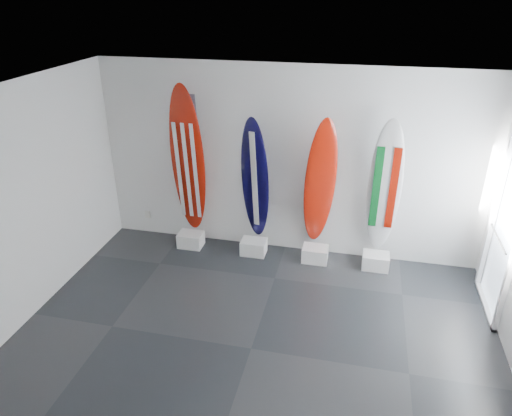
% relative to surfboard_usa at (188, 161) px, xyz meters
% --- Properties ---
extents(floor, '(6.00, 6.00, 0.00)m').
position_rel_surfboard_usa_xyz_m(floor, '(1.56, -2.28, -1.48)').
color(floor, black).
rests_on(floor, ground).
extents(ceiling, '(6.00, 6.00, 0.00)m').
position_rel_surfboard_usa_xyz_m(ceiling, '(1.56, -2.28, 1.52)').
color(ceiling, white).
rests_on(ceiling, wall_back).
extents(wall_back, '(6.00, 0.00, 6.00)m').
position_rel_surfboard_usa_xyz_m(wall_back, '(1.56, 0.22, 0.02)').
color(wall_back, white).
rests_on(wall_back, ground).
extents(wall_left, '(0.00, 5.00, 5.00)m').
position_rel_surfboard_usa_xyz_m(wall_left, '(-1.44, -2.28, 0.02)').
color(wall_left, white).
rests_on(wall_left, ground).
extents(display_block_usa, '(0.40, 0.30, 0.24)m').
position_rel_surfboard_usa_xyz_m(display_block_usa, '(0.00, -0.10, -1.36)').
color(display_block_usa, white).
rests_on(display_block_usa, floor).
extents(surfboard_usa, '(0.58, 0.32, 2.49)m').
position_rel_surfboard_usa_xyz_m(surfboard_usa, '(0.00, 0.00, 0.00)').
color(surfboard_usa, maroon).
rests_on(surfboard_usa, display_block_usa).
extents(display_block_navy, '(0.40, 0.30, 0.24)m').
position_rel_surfboard_usa_xyz_m(display_block_navy, '(1.08, -0.10, -1.36)').
color(display_block_navy, white).
rests_on(display_block_navy, floor).
extents(surfboard_navy, '(0.52, 0.40, 2.05)m').
position_rel_surfboard_usa_xyz_m(surfboard_navy, '(1.08, 0.00, -0.22)').
color(surfboard_navy, black).
rests_on(surfboard_navy, display_block_navy).
extents(display_block_swiss, '(0.40, 0.30, 0.24)m').
position_rel_surfboard_usa_xyz_m(display_block_swiss, '(2.09, -0.10, -1.36)').
color(display_block_swiss, white).
rests_on(display_block_swiss, floor).
extents(surfboard_swiss, '(0.59, 0.55, 2.12)m').
position_rel_surfboard_usa_xyz_m(surfboard_swiss, '(2.09, 0.00, -0.18)').
color(surfboard_swiss, maroon).
rests_on(surfboard_swiss, display_block_swiss).
extents(display_block_italy, '(0.40, 0.30, 0.24)m').
position_rel_surfboard_usa_xyz_m(display_block_italy, '(3.03, -0.10, -1.36)').
color(display_block_italy, white).
rests_on(display_block_italy, floor).
extents(surfboard_italy, '(0.49, 0.31, 2.15)m').
position_rel_surfboard_usa_xyz_m(surfboard_italy, '(3.03, 0.00, -0.17)').
color(surfboard_italy, silver).
rests_on(surfboard_italy, display_block_italy).
extents(wall_outlet, '(0.09, 0.02, 0.13)m').
position_rel_surfboard_usa_xyz_m(wall_outlet, '(-0.89, 0.20, -1.13)').
color(wall_outlet, silver).
rests_on(wall_outlet, wall_back).
extents(glass_door, '(0.12, 1.16, 2.85)m').
position_rel_surfboard_usa_xyz_m(glass_door, '(4.53, -0.73, -0.05)').
color(glass_door, white).
rests_on(glass_door, floor).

